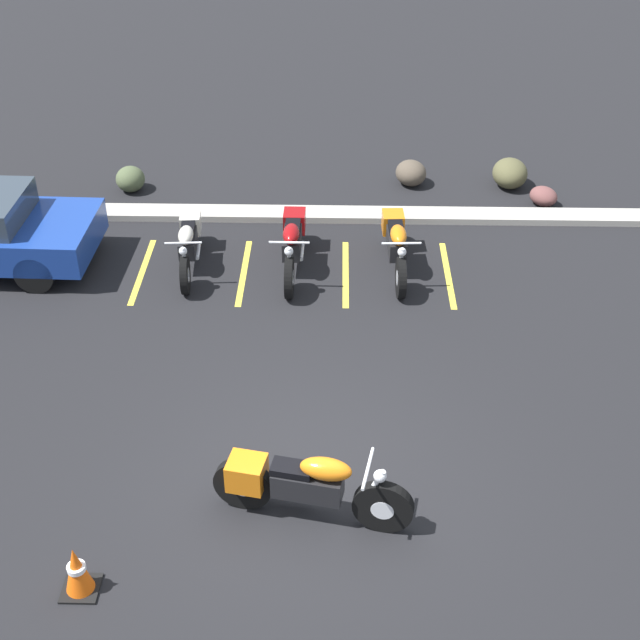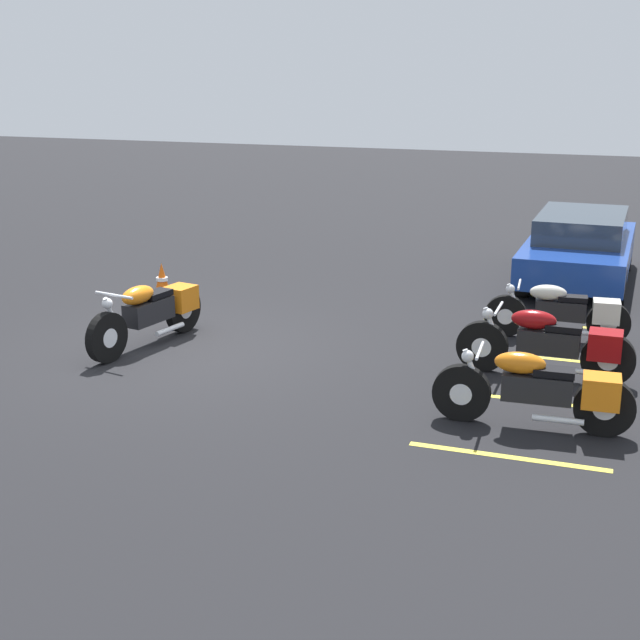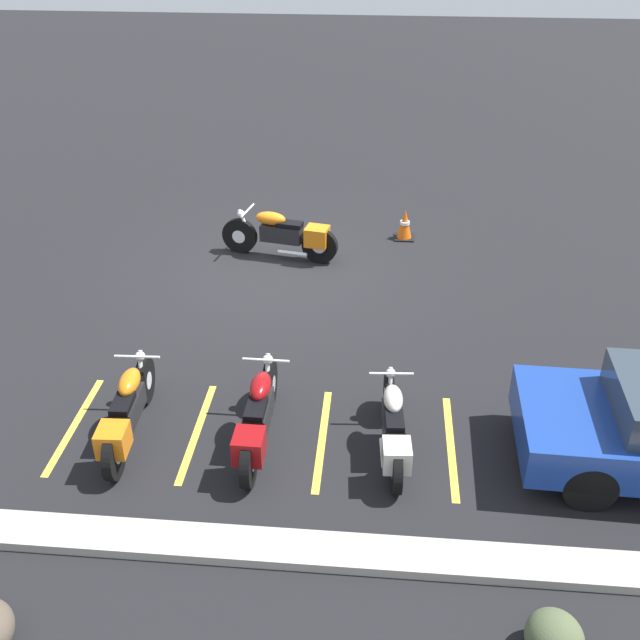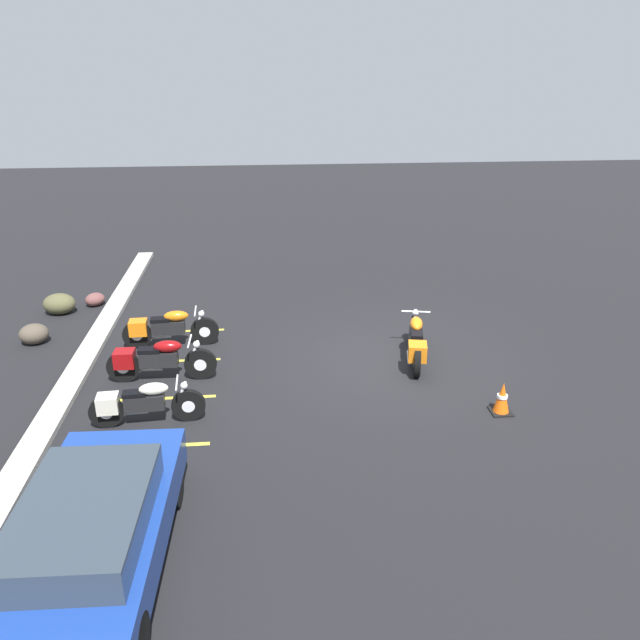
{
  "view_description": "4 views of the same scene",
  "coord_description": "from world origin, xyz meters",
  "px_view_note": "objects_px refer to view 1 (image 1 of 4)",
  "views": [
    {
      "loc": [
        0.27,
        -7.84,
        7.82
      ],
      "look_at": [
        0.06,
        1.98,
        1.04
      ],
      "focal_mm": 50.0,
      "sensor_mm": 36.0,
      "label": 1
    },
    {
      "loc": [
        10.83,
        5.78,
        3.99
      ],
      "look_at": [
        0.42,
        2.2,
        0.77
      ],
      "focal_mm": 50.0,
      "sensor_mm": 36.0,
      "label": 2
    },
    {
      "loc": [
        -1.94,
        12.61,
        6.51
      ],
      "look_at": [
        -1.1,
        3.09,
        0.79
      ],
      "focal_mm": 42.0,
      "sensor_mm": 36.0,
      "label": 3
    },
    {
      "loc": [
        -12.47,
        2.75,
        6.19
      ],
      "look_at": [
        0.01,
        1.58,
        1.04
      ],
      "focal_mm": 35.0,
      "sensor_mm": 36.0,
      "label": 4
    }
  ],
  "objects_px": {
    "landscape_rock_1": "(411,173)",
    "traffic_cone": "(77,571)",
    "motorcycle_orange_featured": "(302,485)",
    "landscape_rock_0": "(543,196)",
    "landscape_rock_2": "(130,179)",
    "parked_bike_0": "(188,242)",
    "landscape_rock_3": "(510,173)",
    "parked_bike_2": "(396,242)",
    "parked_bike_1": "(293,242)"
  },
  "relations": [
    {
      "from": "landscape_rock_1",
      "to": "traffic_cone",
      "type": "xyz_separation_m",
      "value": [
        -4.15,
        -9.95,
        0.05
      ]
    },
    {
      "from": "motorcycle_orange_featured",
      "to": "landscape_rock_0",
      "type": "xyz_separation_m",
      "value": [
        4.27,
        7.99,
        -0.31
      ]
    },
    {
      "from": "traffic_cone",
      "to": "motorcycle_orange_featured",
      "type": "bearing_deg",
      "value": 25.68
    },
    {
      "from": "motorcycle_orange_featured",
      "to": "landscape_rock_0",
      "type": "distance_m",
      "value": 9.07
    },
    {
      "from": "landscape_rock_0",
      "to": "landscape_rock_2",
      "type": "height_order",
      "value": "landscape_rock_2"
    },
    {
      "from": "landscape_rock_0",
      "to": "landscape_rock_2",
      "type": "bearing_deg",
      "value": 176.85
    },
    {
      "from": "motorcycle_orange_featured",
      "to": "landscape_rock_1",
      "type": "height_order",
      "value": "motorcycle_orange_featured"
    },
    {
      "from": "motorcycle_orange_featured",
      "to": "parked_bike_0",
      "type": "bearing_deg",
      "value": 121.89
    },
    {
      "from": "traffic_cone",
      "to": "landscape_rock_3",
      "type": "bearing_deg",
      "value": 58.46
    },
    {
      "from": "parked_bike_2",
      "to": "parked_bike_0",
      "type": "bearing_deg",
      "value": -92.21
    },
    {
      "from": "landscape_rock_1",
      "to": "landscape_rock_3",
      "type": "xyz_separation_m",
      "value": [
        1.94,
        -0.04,
        0.03
      ]
    },
    {
      "from": "parked_bike_0",
      "to": "traffic_cone",
      "type": "relative_size",
      "value": 3.33
    },
    {
      "from": "motorcycle_orange_featured",
      "to": "landscape_rock_0",
      "type": "height_order",
      "value": "motorcycle_orange_featured"
    },
    {
      "from": "parked_bike_1",
      "to": "landscape_rock_2",
      "type": "xyz_separation_m",
      "value": [
        -3.3,
        2.8,
        -0.23
      ]
    },
    {
      "from": "parked_bike_0",
      "to": "landscape_rock_2",
      "type": "relative_size",
      "value": 3.51
    },
    {
      "from": "parked_bike_2",
      "to": "landscape_rock_2",
      "type": "relative_size",
      "value": 3.73
    },
    {
      "from": "landscape_rock_3",
      "to": "landscape_rock_1",
      "type": "bearing_deg",
      "value": 178.73
    },
    {
      "from": "landscape_rock_1",
      "to": "landscape_rock_2",
      "type": "bearing_deg",
      "value": -175.85
    },
    {
      "from": "parked_bike_0",
      "to": "parked_bike_1",
      "type": "height_order",
      "value": "parked_bike_1"
    },
    {
      "from": "parked_bike_2",
      "to": "landscape_rock_2",
      "type": "bearing_deg",
      "value": -121.38
    },
    {
      "from": "parked_bike_2",
      "to": "landscape_rock_1",
      "type": "bearing_deg",
      "value": 169.32
    },
    {
      "from": "parked_bike_2",
      "to": "landscape_rock_0",
      "type": "height_order",
      "value": "parked_bike_2"
    },
    {
      "from": "landscape_rock_3",
      "to": "traffic_cone",
      "type": "relative_size",
      "value": 1.32
    },
    {
      "from": "motorcycle_orange_featured",
      "to": "parked_bike_0",
      "type": "distance_m",
      "value": 6.03
    },
    {
      "from": "parked_bike_2",
      "to": "parked_bike_1",
      "type": "bearing_deg",
      "value": -91.58
    },
    {
      "from": "parked_bike_2",
      "to": "traffic_cone",
      "type": "height_order",
      "value": "parked_bike_2"
    },
    {
      "from": "traffic_cone",
      "to": "landscape_rock_1",
      "type": "bearing_deg",
      "value": 67.39
    },
    {
      "from": "parked_bike_2",
      "to": "traffic_cone",
      "type": "bearing_deg",
      "value": -31.04
    },
    {
      "from": "parked_bike_1",
      "to": "landscape_rock_1",
      "type": "distance_m",
      "value": 3.88
    },
    {
      "from": "parked_bike_0",
      "to": "landscape_rock_2",
      "type": "bearing_deg",
      "value": -154.86
    },
    {
      "from": "landscape_rock_0",
      "to": "traffic_cone",
      "type": "distance_m",
      "value": 11.26
    },
    {
      "from": "parked_bike_1",
      "to": "landscape_rock_0",
      "type": "bearing_deg",
      "value": 117.65
    },
    {
      "from": "parked_bike_0",
      "to": "landscape_rock_2",
      "type": "xyz_separation_m",
      "value": [
        -1.55,
        2.79,
        -0.19
      ]
    },
    {
      "from": "landscape_rock_0",
      "to": "parked_bike_2",
      "type": "bearing_deg",
      "value": -141.31
    },
    {
      "from": "parked_bike_0",
      "to": "landscape_rock_0",
      "type": "distance_m",
      "value": 6.81
    },
    {
      "from": "parked_bike_0",
      "to": "landscape_rock_0",
      "type": "bearing_deg",
      "value": 106.26
    },
    {
      "from": "parked_bike_0",
      "to": "parked_bike_1",
      "type": "relative_size",
      "value": 0.92
    },
    {
      "from": "motorcycle_orange_featured",
      "to": "landscape_rock_1",
      "type": "relative_size",
      "value": 3.46
    },
    {
      "from": "parked_bike_0",
      "to": "parked_bike_2",
      "type": "relative_size",
      "value": 0.94
    },
    {
      "from": "traffic_cone",
      "to": "landscape_rock_0",
      "type": "bearing_deg",
      "value": 54.08
    },
    {
      "from": "landscape_rock_3",
      "to": "traffic_cone",
      "type": "distance_m",
      "value": 11.63
    },
    {
      "from": "landscape_rock_2",
      "to": "landscape_rock_0",
      "type": "bearing_deg",
      "value": -3.15
    },
    {
      "from": "motorcycle_orange_featured",
      "to": "landscape_rock_0",
      "type": "relative_size",
      "value": 4.27
    },
    {
      "from": "landscape_rock_3",
      "to": "traffic_cone",
      "type": "bearing_deg",
      "value": -121.54
    },
    {
      "from": "parked_bike_1",
      "to": "landscape_rock_3",
      "type": "bearing_deg",
      "value": 128.13
    },
    {
      "from": "landscape_rock_2",
      "to": "landscape_rock_3",
      "type": "xyz_separation_m",
      "value": [
        7.42,
        0.35,
        0.03
      ]
    },
    {
      "from": "parked_bike_0",
      "to": "landscape_rock_0",
      "type": "height_order",
      "value": "parked_bike_0"
    },
    {
      "from": "parked_bike_2",
      "to": "landscape_rock_2",
      "type": "xyz_separation_m",
      "value": [
        -5.02,
        2.77,
        -0.22
      ]
    },
    {
      "from": "parked_bike_1",
      "to": "traffic_cone",
      "type": "bearing_deg",
      "value": -15.51
    },
    {
      "from": "motorcycle_orange_featured",
      "to": "parked_bike_2",
      "type": "height_order",
      "value": "motorcycle_orange_featured"
    }
  ]
}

